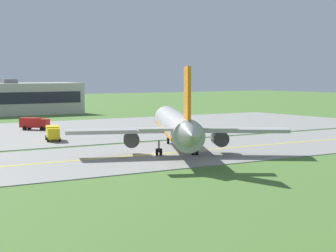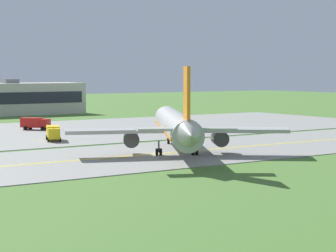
{
  "view_description": "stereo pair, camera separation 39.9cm",
  "coord_description": "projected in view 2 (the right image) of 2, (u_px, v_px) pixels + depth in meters",
  "views": [
    {
      "loc": [
        -50.7,
        -79.35,
        11.93
      ],
      "look_at": [
        3.23,
        0.83,
        4.0
      ],
      "focal_mm": 69.76,
      "sensor_mm": 36.0,
      "label": 1
    },
    {
      "loc": [
        -50.37,
        -79.58,
        11.93
      ],
      "look_at": [
        3.23,
        0.83,
        4.0
      ],
      "focal_mm": 69.76,
      "sensor_mm": 36.0,
      "label": 2
    }
  ],
  "objects": [
    {
      "name": "airplane_lead",
      "position": [
        176.0,
        126.0,
        94.8
      ],
      "size": [
        30.14,
        36.26,
        12.7
      ],
      "color": "#ADADA8",
      "rests_on": "ground"
    },
    {
      "name": "service_truck_fuel",
      "position": [
        35.0,
        123.0,
        135.05
      ],
      "size": [
        5.52,
        5.84,
        2.6
      ],
      "color": "red",
      "rests_on": "ground"
    },
    {
      "name": "taxiway_strip",
      "position": [
        153.0,
        154.0,
        94.81
      ],
      "size": [
        240.0,
        28.0,
        0.1
      ],
      "primitive_type": "cube",
      "color": "gray",
      "rests_on": "ground"
    },
    {
      "name": "taxiway_centreline",
      "position": [
        153.0,
        154.0,
        94.8
      ],
      "size": [
        220.0,
        0.6,
        0.01
      ],
      "primitive_type": "cube",
      "color": "yellow",
      "rests_on": "taxiway_strip"
    },
    {
      "name": "apron_pad",
      "position": [
        85.0,
        130.0,
        135.16
      ],
      "size": [
        140.0,
        52.0,
        0.1
      ],
      "primitive_type": "cube",
      "color": "gray",
      "rests_on": "ground"
    },
    {
      "name": "ground_plane",
      "position": [
        153.0,
        155.0,
        94.81
      ],
      "size": [
        500.0,
        500.0,
        0.0
      ],
      "primitive_type": "plane",
      "color": "#47702D"
    },
    {
      "name": "service_truck_baggage",
      "position": [
        53.0,
        132.0,
        113.59
      ],
      "size": [
        4.0,
        6.34,
        2.6
      ],
      "color": "yellow",
      "rests_on": "ground"
    }
  ]
}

